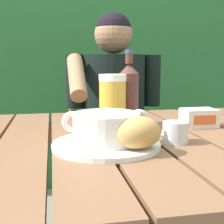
# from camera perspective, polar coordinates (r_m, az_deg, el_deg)

# --- Properties ---
(dining_table) EXTENTS (1.21, 0.91, 0.77)m
(dining_table) POSITION_cam_1_polar(r_m,az_deg,el_deg) (0.90, 2.25, -10.88)
(dining_table) COLOR brown
(dining_table) RESTS_ON ground_plane
(hedge_backdrop) EXTENTS (3.72, 0.80, 1.74)m
(hedge_backdrop) POSITION_cam_1_polar(r_m,az_deg,el_deg) (2.66, -6.81, 7.47)
(hedge_backdrop) COLOR #27612F
(hedge_backdrop) RESTS_ON ground_plane
(chair_near_diner) EXTENTS (0.43, 0.42, 0.95)m
(chair_near_diner) POSITION_cam_1_polar(r_m,az_deg,el_deg) (1.80, -0.73, -6.92)
(chair_near_diner) COLOR brown
(chair_near_diner) RESTS_ON ground_plane
(person_eating) EXTENTS (0.48, 0.47, 1.22)m
(person_eating) POSITION_cam_1_polar(r_m,az_deg,el_deg) (1.56, 0.43, -0.37)
(person_eating) COLOR black
(person_eating) RESTS_ON ground_plane
(serving_plate) EXTENTS (0.27, 0.27, 0.01)m
(serving_plate) POSITION_cam_1_polar(r_m,az_deg,el_deg) (0.76, -1.06, -6.00)
(serving_plate) COLOR white
(serving_plate) RESTS_ON dining_table
(soup_bowl) EXTENTS (0.21, 0.16, 0.08)m
(soup_bowl) POSITION_cam_1_polar(r_m,az_deg,el_deg) (0.75, -1.07, -2.76)
(soup_bowl) COLOR white
(soup_bowl) RESTS_ON serving_plate
(bread_roll) EXTENTS (0.12, 0.09, 0.07)m
(bread_roll) POSITION_cam_1_polar(r_m,az_deg,el_deg) (0.70, 4.82, -3.78)
(bread_roll) COLOR tan
(bread_roll) RESTS_ON serving_plate
(beer_glass) EXTENTS (0.08, 0.08, 0.17)m
(beer_glass) POSITION_cam_1_polar(r_m,az_deg,el_deg) (0.96, 0.11, 1.94)
(beer_glass) COLOR gold
(beer_glass) RESTS_ON dining_table
(beer_bottle) EXTENTS (0.06, 0.06, 0.24)m
(beer_bottle) POSITION_cam_1_polar(r_m,az_deg,el_deg) (1.03, 3.11, 3.48)
(beer_bottle) COLOR #553028
(beer_bottle) RESTS_ON dining_table
(water_glass_small) EXTENTS (0.07, 0.07, 0.06)m
(water_glass_small) POSITION_cam_1_polar(r_m,az_deg,el_deg) (0.81, 11.57, -3.66)
(water_glass_small) COLOR silver
(water_glass_small) RESTS_ON dining_table
(butter_tub) EXTENTS (0.11, 0.08, 0.06)m
(butter_tub) POSITION_cam_1_polar(r_m,az_deg,el_deg) (1.03, 15.67, -1.04)
(butter_tub) COLOR white
(butter_tub) RESTS_ON dining_table
(table_knife) EXTENTS (0.15, 0.04, 0.01)m
(table_knife) POSITION_cam_1_polar(r_m,az_deg,el_deg) (0.88, 6.56, -4.22)
(table_knife) COLOR silver
(table_knife) RESTS_ON dining_table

